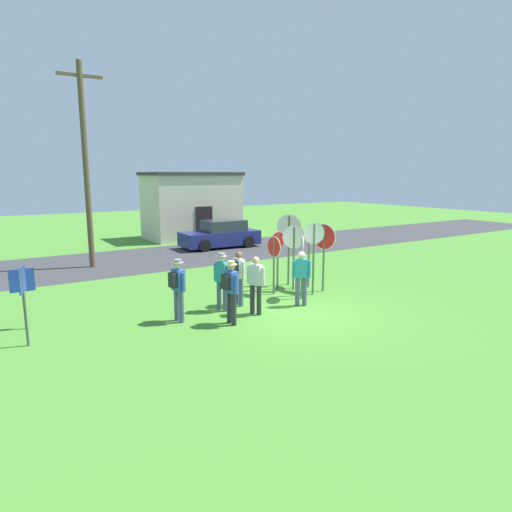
% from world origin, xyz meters
% --- Properties ---
extents(ground_plane, '(80.00, 80.00, 0.00)m').
position_xyz_m(ground_plane, '(0.00, 0.00, 0.00)').
color(ground_plane, '#47842D').
extents(street_asphalt, '(60.00, 6.40, 0.01)m').
position_xyz_m(street_asphalt, '(0.00, 10.66, 0.00)').
color(street_asphalt, '#38383A').
rests_on(street_asphalt, ground).
extents(building_background, '(5.75, 3.72, 4.14)m').
position_xyz_m(building_background, '(4.06, 16.19, 2.08)').
color(building_background, beige).
rests_on(building_background, ground).
extents(utility_pole, '(1.80, 0.24, 8.55)m').
position_xyz_m(utility_pole, '(-3.49, 10.11, 4.46)').
color(utility_pole, brown).
rests_on(utility_pole, ground).
extents(parked_car_on_street, '(4.35, 2.11, 1.51)m').
position_xyz_m(parked_car_on_street, '(3.78, 11.78, 0.69)').
color(parked_car_on_street, navy).
rests_on(parked_car_on_street, ground).
extents(stop_sign_nearest, '(0.60, 0.54, 2.27)m').
position_xyz_m(stop_sign_nearest, '(1.51, 2.20, 1.56)').
color(stop_sign_nearest, '#51664C').
rests_on(stop_sign_nearest, ground).
extents(stop_sign_center_cluster, '(0.66, 0.59, 2.58)m').
position_xyz_m(stop_sign_center_cluster, '(1.82, 2.90, 1.80)').
color(stop_sign_center_cluster, '#51664C').
rests_on(stop_sign_center_cluster, ground).
extents(stop_sign_tallest, '(0.38, 0.67, 2.28)m').
position_xyz_m(stop_sign_tallest, '(2.23, 2.25, 1.56)').
color(stop_sign_tallest, '#51664C').
rests_on(stop_sign_tallest, ground).
extents(stop_sign_leaning_left, '(0.45, 0.67, 2.06)m').
position_xyz_m(stop_sign_leaning_left, '(1.08, 1.18, 1.41)').
color(stop_sign_leaning_left, '#51664C').
rests_on(stop_sign_leaning_left, ground).
extents(stop_sign_low_front, '(0.07, 0.71, 1.96)m').
position_xyz_m(stop_sign_low_front, '(0.63, 2.14, 1.33)').
color(stop_sign_low_front, '#51664C').
rests_on(stop_sign_low_front, ground).
extents(stop_sign_rear_right, '(0.62, 0.07, 2.04)m').
position_xyz_m(stop_sign_rear_right, '(1.13, 2.61, 1.36)').
color(stop_sign_rear_right, '#51664C').
rests_on(stop_sign_rear_right, ground).
extents(stop_sign_rear_left, '(0.69, 0.24, 2.43)m').
position_xyz_m(stop_sign_rear_left, '(1.72, 1.39, 1.65)').
color(stop_sign_rear_left, '#51664C').
rests_on(stop_sign_rear_left, ground).
extents(stop_sign_leaning_right, '(0.28, 0.85, 2.34)m').
position_xyz_m(stop_sign_leaning_right, '(2.28, 1.52, 1.62)').
color(stop_sign_leaning_right, '#51664C').
rests_on(stop_sign_leaning_right, ground).
extents(person_in_blue, '(0.42, 0.56, 1.74)m').
position_xyz_m(person_in_blue, '(-3.21, 1.18, 1.01)').
color(person_in_blue, '#4C5670').
rests_on(person_in_blue, ground).
extents(person_in_teal, '(0.41, 0.57, 1.74)m').
position_xyz_m(person_in_teal, '(-2.11, 0.21, 1.01)').
color(person_in_teal, '#2D2D33').
rests_on(person_in_teal, ground).
extents(person_near_signs, '(0.37, 0.57, 1.69)m').
position_xyz_m(person_near_signs, '(-1.05, 1.61, 0.98)').
color(person_near_signs, '#4C5670').
rests_on(person_near_signs, ground).
extents(person_with_sunhat, '(0.49, 0.39, 1.69)m').
position_xyz_m(person_with_sunhat, '(0.56, 0.57, 0.95)').
color(person_with_sunhat, '#4C5670').
rests_on(person_with_sunhat, ground).
extents(person_in_dark_shirt, '(0.35, 0.52, 1.74)m').
position_xyz_m(person_in_dark_shirt, '(-1.73, 1.42, 0.98)').
color(person_in_dark_shirt, '#4C5670').
rests_on(person_in_dark_shirt, ground).
extents(person_on_left, '(0.36, 0.51, 1.69)m').
position_xyz_m(person_on_left, '(-1.08, 0.59, 0.95)').
color(person_on_left, '#2D2D33').
rests_on(person_on_left, ground).
extents(info_panel_leftmost, '(0.60, 0.06, 1.60)m').
position_xyz_m(info_panel_leftmost, '(-6.80, 2.79, 1.10)').
color(info_panel_leftmost, '#4C4C51').
rests_on(info_panel_leftmost, ground).
extents(info_panel_middle, '(0.20, 0.58, 1.90)m').
position_xyz_m(info_panel_middle, '(-6.89, 1.46, 1.31)').
color(info_panel_middle, '#4C4C51').
rests_on(info_panel_middle, ground).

